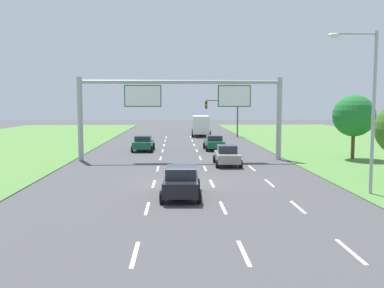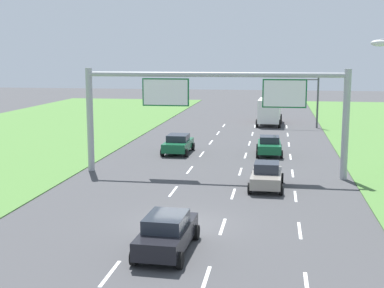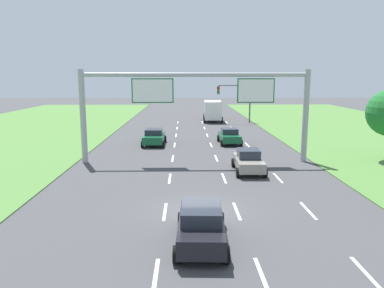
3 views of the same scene
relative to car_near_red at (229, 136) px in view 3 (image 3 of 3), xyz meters
name	(u,v)px [view 3 (image 3 of 3)]	position (x,y,z in m)	size (l,w,h in m)	color
ground_plane	(201,211)	(-3.58, -18.61, -0.75)	(200.00, 200.00, 0.00)	#424244
lane_dashes_inner_left	(171,167)	(-5.33, -9.61, -0.75)	(0.14, 56.40, 0.01)	white
lane_dashes_inner_right	(220,167)	(-1.83, -9.61, -0.75)	(0.14, 56.40, 0.01)	white
lane_dashes_slip	(268,167)	(1.67, -9.61, -0.75)	(0.14, 56.40, 0.01)	white
car_near_red	(229,136)	(0.00, 0.00, 0.00)	(2.14, 3.95, 1.50)	#145633
car_lead_silver	(201,224)	(-3.73, -22.15, 0.05)	(2.14, 4.42, 1.57)	black
car_mid_lane	(248,161)	(0.00, -11.00, 0.01)	(2.06, 4.02, 1.56)	gray
car_far_ahead	(154,137)	(-7.30, -0.43, 0.03)	(2.18, 4.22, 1.53)	#145633
box_truck	(213,110)	(-0.25, 19.11, 0.88)	(2.88, 7.16, 2.99)	#B21E19
sign_gantry	(197,98)	(-3.47, -7.83, 4.12)	(17.24, 0.44, 7.00)	#9EA0A5
traffic_light_mast	(236,95)	(2.95, 17.00, 3.11)	(4.76, 0.49, 5.60)	#47494F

